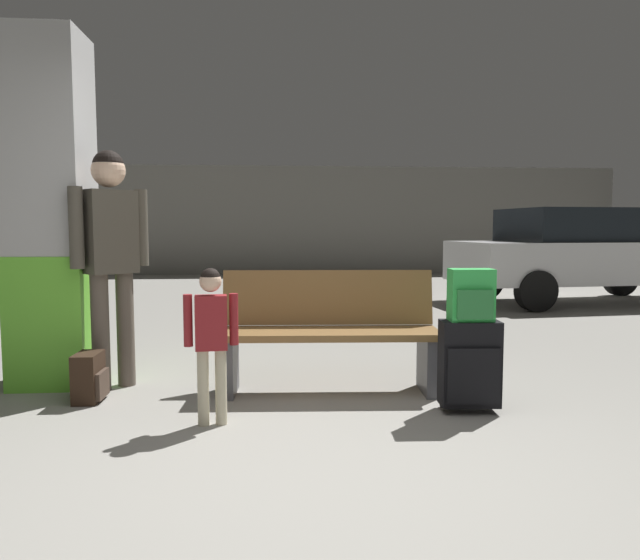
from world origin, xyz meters
name	(u,v)px	position (x,y,z in m)	size (l,w,h in m)	color
ground_plane	(286,338)	(0.00, 4.00, -0.05)	(18.00, 18.00, 0.10)	gray
garage_back_wall	(278,220)	(0.00, 12.86, 1.40)	(18.00, 0.12, 2.80)	slate
structural_pillar	(51,213)	(-1.83, 1.94, 1.32)	(0.57, 0.57, 2.66)	#66C633
bench	(329,332)	(0.27, 1.57, 0.44)	(1.62, 0.61, 0.89)	brown
suitcase	(470,364)	(1.14, 0.97, 0.32)	(0.39, 0.25, 0.60)	black
backpack_bright	(471,296)	(1.14, 0.97, 0.77)	(0.29, 0.20, 0.34)	green
child	(211,329)	(-0.52, 0.84, 0.60)	(0.33, 0.19, 0.97)	beige
adult	(111,243)	(-1.35, 1.77, 1.10)	(0.49, 0.43, 1.78)	brown
backpack_dark_floor	(89,378)	(-1.43, 1.42, 0.17)	(0.20, 0.28, 0.34)	black
parked_car_side	(582,253)	(4.81, 6.45, 0.81)	(4.26, 2.14, 1.51)	silver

